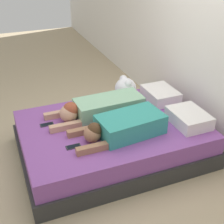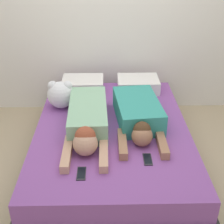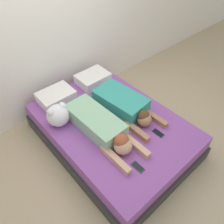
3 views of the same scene
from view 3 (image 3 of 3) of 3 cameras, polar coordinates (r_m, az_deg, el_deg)
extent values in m
plane|color=tan|center=(3.10, 0.00, -7.40)|extent=(12.00, 12.00, 0.00)
cube|color=white|center=(3.14, -15.67, 21.58)|extent=(12.00, 0.06, 2.60)
cube|color=#2D2D2D|center=(3.03, 0.00, -6.23)|extent=(1.49, 2.08, 0.20)
cube|color=#8C4C9E|center=(2.87, 0.00, -3.64)|extent=(1.43, 2.02, 0.21)
cube|color=white|center=(3.12, -14.34, 3.94)|extent=(0.47, 0.36, 0.15)
cube|color=white|center=(3.38, -4.98, 8.71)|extent=(0.47, 0.36, 0.15)
cube|color=#8CBF99|center=(2.65, -4.44, -2.39)|extent=(0.37, 0.81, 0.21)
sphere|color=tan|center=(2.41, 2.89, -8.75)|extent=(0.21, 0.21, 0.21)
sphere|color=#99472D|center=(2.38, 2.49, -7.71)|extent=(0.18, 0.18, 0.18)
cube|color=tan|center=(2.39, 0.84, -12.18)|extent=(0.07, 0.44, 0.07)
cube|color=tan|center=(2.52, 5.92, -8.39)|extent=(0.07, 0.44, 0.07)
cube|color=teal|center=(2.90, 2.25, 2.79)|extent=(0.46, 0.73, 0.21)
sphere|color=#A37051|center=(2.71, 8.45, -1.97)|extent=(0.18, 0.18, 0.18)
sphere|color=#4C331E|center=(2.69, 8.18, -1.11)|extent=(0.15, 0.15, 0.15)
cube|color=#A37051|center=(2.65, 6.39, -4.94)|extent=(0.07, 0.38, 0.07)
cube|color=#A37051|center=(2.83, 11.09, -1.47)|extent=(0.07, 0.38, 0.07)
cube|color=#2D2D33|center=(2.39, 6.79, -14.05)|extent=(0.07, 0.15, 0.01)
cube|color=black|center=(2.38, 6.80, -13.98)|extent=(0.06, 0.13, 0.00)
cube|color=#2D2D33|center=(2.71, 11.96, -5.38)|extent=(0.07, 0.15, 0.01)
cube|color=black|center=(2.70, 11.97, -5.31)|extent=(0.06, 0.13, 0.00)
sphere|color=white|center=(2.74, -13.90, -0.86)|extent=(0.28, 0.28, 0.28)
sphere|color=white|center=(2.65, -15.68, -0.03)|extent=(0.10, 0.10, 0.10)
sphere|color=white|center=(2.69, -12.89, 1.49)|extent=(0.10, 0.10, 0.10)
camera|label=1|loc=(4.09, 51.86, 27.96)|focal=50.00mm
camera|label=2|loc=(1.70, 78.88, -11.43)|focal=50.00mm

